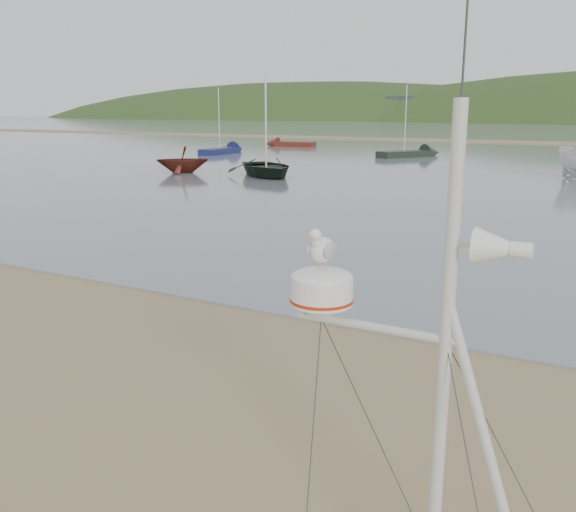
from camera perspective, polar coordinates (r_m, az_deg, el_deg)
The scene contains 8 objects.
ground at distance 9.09m, azimuth -18.65°, elevation -11.73°, with size 560.00×560.00×0.00m, color olive.
sandbar at distance 75.77m, azimuth 24.53°, elevation 9.56°, with size 560.00×7.00×0.07m, color olive.
mast_rig at distance 4.88m, azimuth 12.91°, elevation -19.69°, with size 2.07×2.21×4.68m.
boat_dark at distance 34.96m, azimuth -2.08°, elevation 11.59°, with size 3.63×1.05×5.09m, color black.
boat_red at distance 37.69m, azimuth -9.90°, elevation 9.98°, with size 2.61×1.59×3.03m, color #511C12.
sailboat_dark_mid at distance 51.49m, azimuth 12.10°, elevation 9.39°, with size 4.43×5.99×6.10m.
sailboat_blue_near at distance 54.65m, azimuth -5.54°, elevation 9.85°, with size 1.70×6.07×6.01m.
dinghy_red_far at distance 64.36m, azimuth -0.42°, elevation 10.45°, with size 5.61×1.74×1.35m.
Camera 1 is at (6.25, -5.42, 3.78)m, focal length 38.00 mm.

